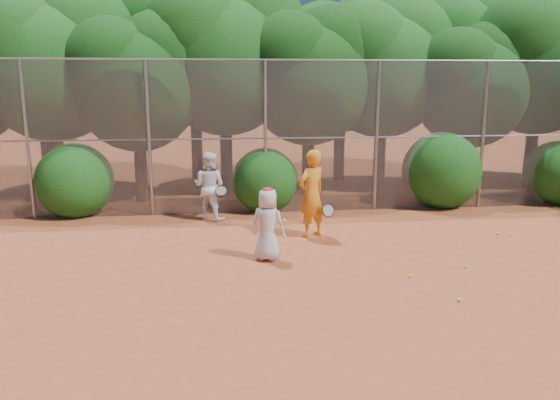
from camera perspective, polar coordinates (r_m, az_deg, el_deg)
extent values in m
plane|color=#9E4523|center=(9.25, 8.00, -9.85)|extent=(80.00, 80.00, 0.00)
cylinder|color=gray|center=(15.15, -24.91, 5.62)|extent=(0.09, 0.09, 4.00)
cylinder|color=gray|center=(14.48, -13.53, 6.16)|extent=(0.09, 0.09, 4.00)
cylinder|color=gray|center=(14.41, -1.54, 6.47)|extent=(0.09, 0.09, 4.00)
cylinder|color=gray|center=(14.96, 10.06, 6.50)|extent=(0.09, 0.09, 4.00)
cylinder|color=gray|center=(16.06, 20.46, 6.30)|extent=(0.09, 0.09, 4.00)
cylinder|color=gray|center=(14.46, 2.49, 14.41)|extent=(20.00, 0.05, 0.05)
cylinder|color=gray|center=(14.53, 2.42, 6.51)|extent=(20.00, 0.04, 0.04)
cube|color=slate|center=(14.53, 2.42, 6.51)|extent=(20.00, 0.02, 4.00)
cylinder|color=black|center=(17.60, -22.16, 4.21)|extent=(0.38, 0.38, 2.52)
sphere|color=#114711|center=(17.46, -22.83, 12.24)|extent=(4.03, 4.03, 4.03)
sphere|color=#114711|center=(17.69, -20.14, 15.71)|extent=(3.23, 3.23, 3.23)
sphere|color=#114711|center=(17.41, -25.64, 14.67)|extent=(3.02, 3.02, 3.02)
cylinder|color=black|center=(16.43, -14.34, 3.59)|extent=(0.36, 0.36, 2.17)
sphere|color=black|center=(16.25, -14.75, 11.02)|extent=(3.47, 3.47, 3.47)
sphere|color=black|center=(16.52, -12.28, 14.17)|extent=(2.78, 2.78, 2.78)
sphere|color=black|center=(16.10, -17.22, 13.35)|extent=(2.60, 2.60, 2.60)
cylinder|color=black|center=(17.22, -5.64, 5.13)|extent=(0.39, 0.39, 2.66)
sphere|color=#114711|center=(17.09, -5.83, 13.83)|extent=(4.26, 4.26, 4.26)
sphere|color=#114711|center=(17.61, -3.02, 17.30)|extent=(3.40, 3.40, 3.40)
sphere|color=#114711|center=(16.83, -8.53, 16.69)|extent=(3.19, 3.19, 3.19)
cylinder|color=black|center=(16.87, 2.95, 4.36)|extent=(0.37, 0.37, 2.27)
sphere|color=black|center=(16.71, 3.03, 11.96)|extent=(3.64, 3.64, 3.64)
sphere|color=black|center=(17.21, 5.34, 14.96)|extent=(2.91, 2.91, 2.91)
sphere|color=black|center=(16.36, 0.95, 14.52)|extent=(2.73, 2.73, 2.73)
cylinder|color=black|center=(18.19, 10.37, 5.04)|extent=(0.38, 0.38, 2.45)
sphere|color=#114711|center=(18.05, 10.67, 12.62)|extent=(3.92, 3.92, 3.92)
sphere|color=#114711|center=(18.70, 12.82, 15.52)|extent=(3.14, 3.14, 3.14)
sphere|color=#114711|center=(17.60, 8.85, 15.25)|extent=(2.94, 2.94, 2.94)
cylinder|color=black|center=(18.17, 18.85, 4.02)|extent=(0.36, 0.36, 2.10)
sphere|color=black|center=(18.02, 19.31, 10.50)|extent=(3.36, 3.36, 3.36)
sphere|color=black|center=(18.61, 20.96, 13.01)|extent=(2.69, 2.69, 2.69)
sphere|color=black|center=(17.54, 18.05, 12.75)|extent=(2.52, 2.52, 2.52)
cylinder|color=black|center=(19.84, 24.75, 4.91)|extent=(0.39, 0.39, 2.59)
sphere|color=#114711|center=(19.73, 25.42, 12.23)|extent=(4.14, 4.14, 4.14)
sphere|color=#114711|center=(20.56, 27.11, 14.93)|extent=(3.32, 3.32, 3.32)
sphere|color=#114711|center=(19.13, 24.24, 14.86)|extent=(3.11, 3.11, 3.11)
cylinder|color=black|center=(20.07, -23.19, 5.17)|extent=(0.39, 0.39, 2.62)
sphere|color=#114711|center=(19.96, -23.82, 12.50)|extent=(4.20, 4.20, 4.20)
sphere|color=#114711|center=(20.18, -21.37, 15.68)|extent=(3.36, 3.36, 3.36)
sphere|color=#114711|center=(19.92, -26.39, 14.71)|extent=(3.15, 3.15, 3.15)
cylinder|color=black|center=(19.42, -8.70, 6.07)|extent=(0.40, 0.40, 2.80)
sphere|color=#114711|center=(19.32, -8.97, 14.18)|extent=(4.48, 4.48, 4.48)
sphere|color=#114711|center=(19.82, -6.32, 17.45)|extent=(3.58, 3.58, 3.58)
sphere|color=#114711|center=(19.08, -11.57, 16.81)|extent=(3.36, 3.36, 3.36)
cylinder|color=black|center=(19.47, 6.20, 5.74)|extent=(0.38, 0.38, 2.52)
sphere|color=#114711|center=(19.35, 6.37, 13.03)|extent=(4.03, 4.03, 4.03)
sphere|color=#114711|center=(19.97, 8.53, 15.84)|extent=(3.23, 3.23, 3.23)
sphere|color=#114711|center=(18.94, 4.48, 15.52)|extent=(3.02, 3.02, 3.02)
cylinder|color=black|center=(21.44, 17.75, 6.12)|extent=(0.40, 0.40, 2.73)
sphere|color=#114711|center=(21.34, 18.23, 13.26)|extent=(4.37, 4.37, 4.37)
sphere|color=#114711|center=(22.16, 20.09, 15.92)|extent=(3.49, 3.49, 3.49)
sphere|color=#114711|center=(20.78, 16.79, 15.81)|extent=(3.28, 3.28, 3.28)
sphere|color=#114711|center=(15.28, -20.66, 2.22)|extent=(2.00, 2.00, 2.00)
sphere|color=#114711|center=(14.86, -1.61, 2.36)|extent=(1.80, 1.80, 1.80)
sphere|color=#114711|center=(16.02, 16.53, 3.31)|extent=(2.20, 2.20, 2.20)
sphere|color=#114711|center=(17.69, 27.03, 2.79)|extent=(1.90, 1.90, 1.90)
imported|color=orange|center=(12.27, 3.31, 0.65)|extent=(0.87, 0.80, 1.99)
torus|color=black|center=(12.21, 5.07, -1.08)|extent=(0.32, 0.19, 0.29)
cylinder|color=black|center=(12.41, 4.67, -1.20)|extent=(0.09, 0.28, 0.12)
imported|color=silver|center=(10.69, -1.29, -2.59)|extent=(0.84, 0.74, 1.44)
ellipsoid|color=red|center=(10.53, -1.31, 1.00)|extent=(0.22, 0.22, 0.13)
sphere|color=yellow|center=(10.49, 0.43, -2.15)|extent=(0.07, 0.07, 0.07)
imported|color=white|center=(13.94, -7.42, 1.46)|extent=(1.05, 0.97, 1.73)
torus|color=black|center=(13.65, -6.17, 0.97)|extent=(0.31, 0.22, 0.25)
cylinder|color=black|center=(13.85, -6.13, 0.55)|extent=(0.04, 0.24, 0.20)
sphere|color=yellow|center=(11.00, 18.91, -6.58)|extent=(0.07, 0.07, 0.07)
sphere|color=yellow|center=(13.55, 21.79, -3.27)|extent=(0.07, 0.07, 0.07)
sphere|color=yellow|center=(9.35, 18.21, -9.89)|extent=(0.07, 0.07, 0.07)
sphere|color=yellow|center=(10.19, 13.47, -7.74)|extent=(0.07, 0.07, 0.07)
sphere|color=yellow|center=(13.55, 22.90, -3.37)|extent=(0.07, 0.07, 0.07)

